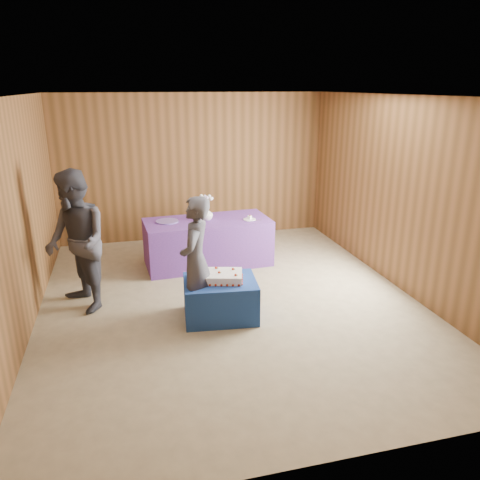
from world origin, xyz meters
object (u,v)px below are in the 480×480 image
object	(u,v)px
serving_table	(208,242)
sheet_cake	(219,276)
vase	(206,214)
cake_table	(220,299)
guest_left	(196,260)
guest_right	(76,242)

from	to	relation	value
serving_table	sheet_cake	size ratio (longest dim) A/B	2.99
vase	sheet_cake	bearing A→B (deg)	-95.70
cake_table	sheet_cake	world-z (taller)	sheet_cake
guest_left	guest_right	size ratio (longest dim) A/B	0.86
guest_right	guest_left	bearing A→B (deg)	39.20
guest_right	sheet_cake	bearing A→B (deg)	43.40
cake_table	guest_right	distance (m)	1.96
cake_table	vase	size ratio (longest dim) A/B	4.20
vase	guest_left	distance (m)	1.94
vase	guest_right	distance (m)	2.24
serving_table	guest_left	size ratio (longest dim) A/B	1.26
cake_table	guest_right	size ratio (longest dim) A/B	0.49
cake_table	serving_table	world-z (taller)	serving_table
serving_table	vase	bearing A→B (deg)	158.64
guest_left	serving_table	bearing A→B (deg)	-172.66
serving_table	vase	distance (m)	0.48
sheet_cake	vase	world-z (taller)	vase
vase	guest_right	xyz separation A→B (m)	(-1.89, -1.20, 0.07)
sheet_cake	vase	size ratio (longest dim) A/B	3.13
serving_table	guest_left	xyz separation A→B (m)	(-0.49, -1.88, 0.42)
cake_table	vase	xyz separation A→B (m)	(0.18, 1.89, 0.61)
cake_table	serving_table	bearing A→B (deg)	90.19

